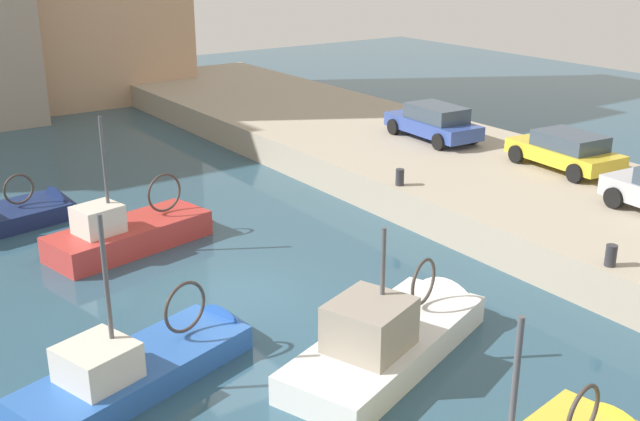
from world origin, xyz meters
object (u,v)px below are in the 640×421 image
at_px(fishing_boat_blue, 152,370).
at_px(parked_car_yellow, 566,150).
at_px(mooring_bollard_north, 400,177).
at_px(fishing_boat_red, 139,241).
at_px(fishing_boat_white, 395,346).
at_px(parked_car_blue, 434,122).
at_px(mooring_bollard_mid, 611,256).

bearing_deg(fishing_boat_blue, parked_car_yellow, 8.58).
bearing_deg(mooring_bollard_north, fishing_boat_red, 160.47).
distance_m(fishing_boat_white, fishing_boat_red, 9.70).
height_order(parked_car_blue, mooring_bollard_north, parked_car_blue).
bearing_deg(mooring_bollard_north, parked_car_yellow, -17.29).
height_order(fishing_boat_blue, parked_car_blue, fishing_boat_blue).
bearing_deg(fishing_boat_white, parked_car_yellow, 22.13).
bearing_deg(fishing_boat_blue, mooring_bollard_north, 22.30).
bearing_deg(fishing_boat_blue, fishing_boat_white, -24.60).
bearing_deg(fishing_boat_red, parked_car_yellow, -18.58).
height_order(fishing_boat_white, mooring_bollard_north, fishing_boat_white).
bearing_deg(fishing_boat_red, fishing_boat_white, -76.73).
bearing_deg(mooring_bollard_north, parked_car_blue, 37.41).
xyz_separation_m(fishing_boat_blue, mooring_bollard_north, (10.65, 4.37, 1.36)).
relative_size(fishing_boat_blue, parked_car_blue, 1.43).
xyz_separation_m(fishing_boat_red, mooring_bollard_north, (7.96, -2.83, 1.37)).
bearing_deg(fishing_boat_white, fishing_boat_blue, 155.40).
height_order(fishing_boat_red, parked_car_blue, fishing_boat_red).
bearing_deg(fishing_boat_blue, fishing_boat_red, 69.51).
bearing_deg(fishing_boat_blue, mooring_bollard_mid, -18.82).
xyz_separation_m(parked_car_blue, mooring_bollard_mid, (-5.05, -11.87, -0.44)).
distance_m(fishing_boat_blue, fishing_boat_red, 7.68).
relative_size(fishing_boat_blue, fishing_boat_white, 0.91).
xyz_separation_m(fishing_boat_red, parked_car_yellow, (13.94, -4.68, 1.77)).
height_order(parked_car_yellow, parked_car_blue, parked_car_blue).
bearing_deg(parked_car_yellow, mooring_bollard_north, 162.71).
height_order(mooring_bollard_mid, mooring_bollard_north, same).
bearing_deg(fishing_boat_red, parked_car_blue, 4.57).
distance_m(fishing_boat_red, mooring_bollard_north, 8.56).
height_order(fishing_boat_blue, mooring_bollard_mid, fishing_boat_blue).
bearing_deg(mooring_bollard_north, fishing_boat_blue, -157.70).
height_order(fishing_boat_white, parked_car_blue, fishing_boat_white).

